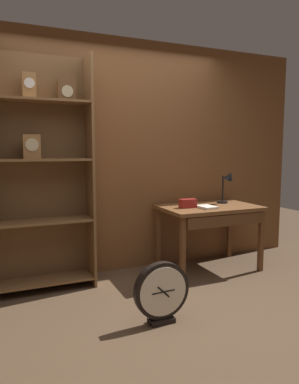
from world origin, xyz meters
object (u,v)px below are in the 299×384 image
bookshelf (29,171)px  toolbox_small (188,203)px  workbench (210,214)px  round_clock_large (162,292)px  open_repair_manual (207,207)px  desk_lamp (228,183)px

bookshelf → toolbox_small: (1.65, -0.15, -0.39)m
workbench → toolbox_small: size_ratio=5.99×
workbench → toolbox_small: (-0.29, 0.02, 0.14)m
workbench → round_clock_large: bearing=-138.2°
open_repair_manual → round_clock_large: size_ratio=0.44×
open_repair_manual → round_clock_large: (-0.95, -0.85, -0.50)m
bookshelf → open_repair_manual: bearing=-8.3°
bookshelf → open_repair_manual: bookshelf is taller
toolbox_small → round_clock_large: 1.35m
workbench → round_clock_large: workbench is taller
workbench → bookshelf: bearing=175.1°
desk_lamp → open_repair_manual: 0.53m
bookshelf → open_repair_manual: size_ratio=10.43×
desk_lamp → round_clock_large: bearing=-142.0°
bookshelf → workbench: size_ratio=2.07×
desk_lamp → toolbox_small: bearing=-170.0°
desk_lamp → toolbox_small: desk_lamp is taller
desk_lamp → open_repair_manual: bearing=-152.5°
bookshelf → toolbox_small: bookshelf is taller
round_clock_large → open_repair_manual: bearing=41.9°
bookshelf → workbench: (1.93, -0.17, -0.53)m
bookshelf → round_clock_large: (0.87, -1.12, -0.92)m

